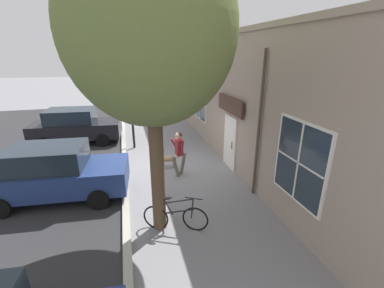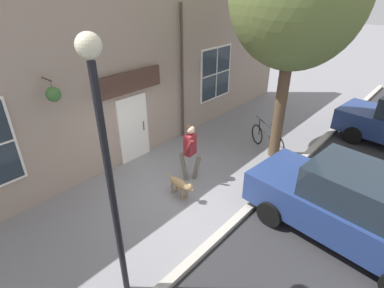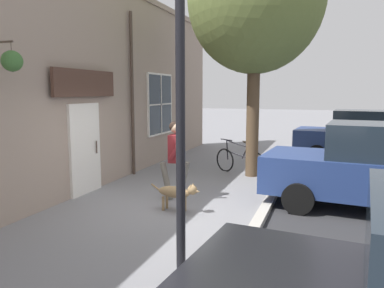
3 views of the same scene
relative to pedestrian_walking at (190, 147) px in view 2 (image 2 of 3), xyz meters
name	(u,v)px [view 2 (image 2 of 3)]	position (x,y,z in m)	size (l,w,h in m)	color
ground_plane	(178,187)	(0.03, -0.55, -1.04)	(90.00, 90.00, 0.00)	gray
storefront_facade	(117,81)	(-2.31, -0.54, 1.56)	(0.95, 18.00, 5.21)	gray
pedestrian_walking	(190,147)	(0.00, 0.00, 0.00)	(0.63, 0.55, 1.73)	#6B665B
dog_on_leash	(181,185)	(0.36, -0.78, -0.66)	(1.09, 0.32, 0.60)	#997A51
leaning_bicycle	(267,139)	(0.76, 3.09, -0.66)	(1.62, 0.72, 1.01)	black
parked_car_mid_block	(353,206)	(4.11, 0.58, -0.16)	(4.44, 2.22, 1.75)	navy
street_lamp	(105,149)	(1.52, -3.47, 1.97)	(0.32, 0.32, 4.57)	black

